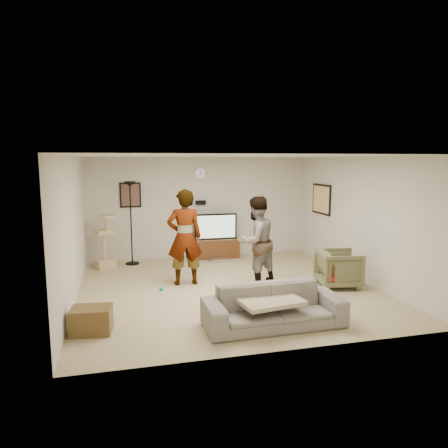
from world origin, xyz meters
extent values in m
cube|color=tan|center=(0.00, 0.00, -0.01)|extent=(5.50, 5.50, 0.02)
cube|color=white|center=(0.00, 0.00, 2.51)|extent=(5.50, 5.50, 0.02)
cube|color=silver|center=(0.00, 2.75, 1.25)|extent=(5.50, 0.04, 2.50)
cube|color=silver|center=(0.00, -2.75, 1.25)|extent=(5.50, 0.04, 2.50)
cube|color=silver|center=(-2.75, 0.00, 1.25)|extent=(0.04, 5.50, 2.50)
cube|color=silver|center=(2.75, 0.00, 1.25)|extent=(0.04, 5.50, 2.50)
cylinder|color=silver|center=(0.00, 2.72, 2.10)|extent=(0.26, 0.04, 0.26)
cube|color=black|center=(0.00, 2.69, 1.38)|extent=(0.25, 0.10, 0.10)
cube|color=brown|center=(-1.70, 2.73, 1.60)|extent=(0.42, 0.03, 0.52)
cube|color=#FAB678|center=(2.73, 1.60, 1.50)|extent=(0.03, 0.78, 0.62)
cube|color=#492812|center=(0.34, 2.50, 0.24)|extent=(1.14, 0.45, 0.48)
cube|color=#B8B9C2|center=(0.31, 2.11, 0.04)|extent=(0.40, 0.30, 0.07)
cube|color=black|center=(0.34, 2.50, 0.79)|extent=(1.07, 0.08, 0.63)
cube|color=#47D057|center=(0.34, 2.46, 0.79)|extent=(0.98, 0.01, 0.56)
cylinder|color=black|center=(-1.72, 2.35, 0.97)|extent=(0.32, 0.32, 1.94)
cube|color=tan|center=(-2.33, 2.15, 0.61)|extent=(0.51, 0.51, 1.22)
imported|color=gray|center=(-0.75, 0.46, 0.94)|extent=(0.69, 0.46, 1.88)
imported|color=#256590|center=(0.57, 0.05, 0.87)|extent=(1.04, 0.94, 1.74)
imported|color=slate|center=(0.18, -1.96, 0.30)|extent=(2.06, 0.83, 0.60)
cube|color=#C7B98D|center=(0.11, -1.96, 0.40)|extent=(1.00, 0.84, 0.06)
cylinder|color=#38220C|center=(1.13, -1.96, 0.72)|extent=(0.06, 0.06, 0.25)
imported|color=brown|center=(2.11, -0.42, 0.35)|extent=(0.90, 0.88, 0.71)
cube|color=brown|center=(-2.40, -1.55, 0.18)|extent=(0.60, 0.48, 0.37)
sphere|color=#057F9F|center=(-1.26, 0.13, 0.03)|extent=(0.07, 0.07, 0.07)
camera|label=1|loc=(-1.94, -7.44, 2.42)|focal=33.36mm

